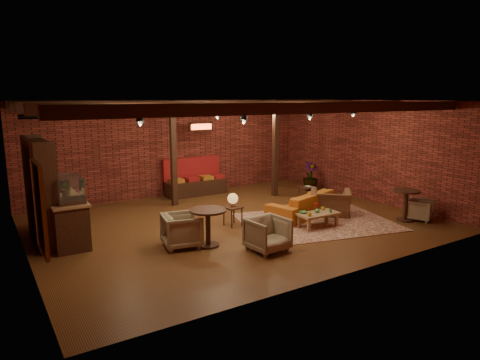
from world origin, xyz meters
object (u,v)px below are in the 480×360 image
armchair_far (420,209)px  side_table_book (306,188)px  round_table_left (208,221)px  coffee_table (318,214)px  round_table_right (406,200)px  sofa (303,204)px  armchair_b (268,233)px  armchair_right (331,198)px  side_table_lamp (233,201)px  plant_tall (311,148)px  armchair_a (182,229)px

armchair_far → side_table_book: bearing=86.2°
round_table_left → armchair_far: round_table_left is taller
coffee_table → round_table_right: 2.54m
side_table_book → round_table_left: bearing=-156.0°
sofa → armchair_b: 3.01m
armchair_right → side_table_book: 1.70m
side_table_lamp → armchair_far: (4.59, -2.25, -0.34)m
armchair_right → side_table_book: armchair_right is taller
armchair_b → side_table_book: 4.77m
sofa → round_table_left: bearing=-3.4°
side_table_book → plant_tall: size_ratio=0.16×
plant_tall → sofa: bearing=-134.7°
side_table_lamp → armchair_far: bearing=-26.1°
round_table_left → armchair_a: bearing=151.5°
sofa → armchair_far: bearing=124.1°
armchair_a → side_table_book: bearing=-60.1°
armchair_right → side_table_book: bearing=-65.0°
armchair_a → round_table_left: bearing=-107.8°
armchair_right → plant_tall: bearing=-79.0°
sofa → side_table_book: bearing=-150.2°
round_table_left → round_table_right: (5.45, -1.05, -0.01)m
armchair_right → armchair_far: size_ratio=1.74×
armchair_right → armchair_far: 2.39m
sofa → round_table_right: size_ratio=2.78×
coffee_table → armchair_b: 2.22m
round_table_left → armchair_a: size_ratio=1.02×
coffee_table → side_table_lamp: (-1.79, 1.25, 0.32)m
side_table_lamp → round_table_right: 4.67m
round_table_left → armchair_a: 0.61m
side_table_lamp → coffee_table: bearing=-35.0°
sofa → round_table_right: 2.75m
round_table_left → round_table_right: 5.55m
round_table_left → side_table_book: size_ratio=1.75×
armchair_far → plant_tall: 4.62m
armchair_right → round_table_right: bearing=173.6°
coffee_table → plant_tall: (2.80, 3.47, 1.18)m
coffee_table → armchair_far: 2.97m
round_table_right → plant_tall: plant_tall is taller
sofa → plant_tall: plant_tall is taller
armchair_right → armchair_b: bearing=66.1°
side_table_book → armchair_far: armchair_far is taller
round_table_right → sofa: bearing=137.9°
sofa → coffee_table: 1.08m
side_table_book → plant_tall: bearing=44.4°
armchair_right → round_table_right: armchair_right is taller
coffee_table → armchair_b: bearing=-160.9°
side_table_lamp → plant_tall: plant_tall is taller
armchair_a → round_table_right: size_ratio=0.98×
side_table_lamp → round_table_right: bearing=-26.4°
coffee_table → plant_tall: size_ratio=0.37×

